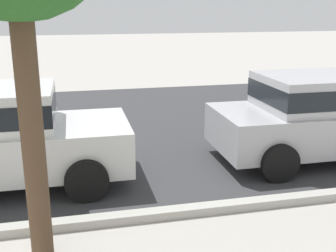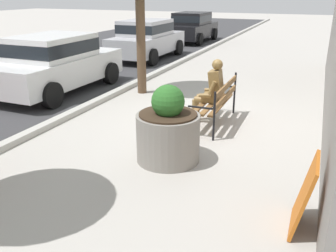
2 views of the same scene
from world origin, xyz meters
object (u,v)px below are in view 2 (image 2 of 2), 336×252
Objects in this scene: parked_car_white at (56,62)px; parked_car_black at (192,26)px; bronze_statue_seated at (209,92)px; parked_car_silver at (147,38)px; leaning_signboard at (304,195)px; park_bench at (218,100)px; concrete_planter at (168,132)px.

parked_car_black is at bearing 0.00° from parked_car_white.
bronze_statue_seated is 0.33× the size of parked_car_silver.
parked_car_black is (5.73, 0.00, 0.00)m from parked_car_silver.
bronze_statue_seated is 1.52× the size of leaning_signboard.
parked_car_white reaches higher than leaning_signboard.
park_bench is 13.20m from parked_car_black.
leaning_signboard is (-15.38, -6.67, -0.39)m from parked_car_black.
leaning_signboard is (-9.66, -6.67, -0.39)m from parked_car_silver.
leaning_signboard is at bearing -145.36° from parked_car_silver.
parked_car_black is (14.27, 4.50, 0.34)m from concrete_planter.
bronze_statue_seated is at bearing -159.46° from parked_car_black.
parked_car_silver is 1.00× the size of parked_car_black.
concrete_planter is 9.66m from parked_car_silver.
parked_car_silver is at bearing 35.16° from bronze_statue_seated.
parked_car_white is at bearing 57.74° from concrete_planter.
park_bench is 3.61m from leaning_signboard.
leaning_signboard is at bearing -148.74° from park_bench.
concrete_planter is 0.31× the size of parked_car_white.
park_bench is 1.32× the size of bronze_statue_seated.
parked_car_black is at bearing 23.45° from leaning_signboard.
parked_car_black reaches higher than leaning_signboard.
concrete_planter is (-2.03, 0.09, -0.17)m from bronze_statue_seated.
parked_car_black is (12.24, 4.59, 0.17)m from bronze_statue_seated.
bronze_statue_seated is at bearing 74.47° from park_bench.
parked_car_white is 1.00× the size of parked_car_silver.
parked_car_black is (12.30, 4.80, 0.30)m from park_bench.
parked_car_white is at bearing 59.35° from leaning_signboard.
parked_car_white is 4.57× the size of leaning_signboard.
concrete_planter is (-1.97, 0.30, -0.05)m from park_bench.
bronze_statue_seated is 3.78m from leaning_signboard.
concrete_planter is 1.43× the size of leaning_signboard.
bronze_statue_seated reaches higher than concrete_planter.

